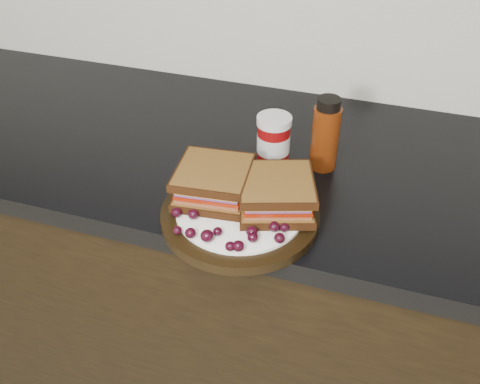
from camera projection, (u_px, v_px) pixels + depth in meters
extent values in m
cube|color=black|center=(217.00, 293.00, 1.43)|extent=(3.96, 0.58, 0.86)
cube|color=black|center=(211.00, 152.00, 1.16)|extent=(3.98, 0.60, 0.04)
cylinder|color=black|center=(240.00, 215.00, 0.94)|extent=(0.28, 0.28, 0.02)
ellipsoid|color=black|center=(177.00, 212.00, 0.91)|extent=(0.02, 0.02, 0.02)
ellipsoid|color=black|center=(193.00, 214.00, 0.91)|extent=(0.02, 0.02, 0.02)
ellipsoid|color=black|center=(177.00, 230.00, 0.88)|extent=(0.02, 0.02, 0.01)
ellipsoid|color=black|center=(190.00, 233.00, 0.87)|extent=(0.02, 0.02, 0.02)
ellipsoid|color=black|center=(207.00, 236.00, 0.86)|extent=(0.02, 0.02, 0.02)
ellipsoid|color=black|center=(218.00, 231.00, 0.88)|extent=(0.02, 0.02, 0.01)
ellipsoid|color=black|center=(230.00, 246.00, 0.85)|extent=(0.02, 0.02, 0.02)
ellipsoid|color=black|center=(238.00, 246.00, 0.85)|extent=(0.02, 0.02, 0.02)
ellipsoid|color=black|center=(253.00, 237.00, 0.86)|extent=(0.02, 0.02, 0.02)
ellipsoid|color=black|center=(252.00, 232.00, 0.87)|extent=(0.02, 0.02, 0.02)
ellipsoid|color=black|center=(279.00, 238.00, 0.86)|extent=(0.02, 0.02, 0.02)
ellipsoid|color=black|center=(274.00, 227.00, 0.88)|extent=(0.02, 0.02, 0.02)
ellipsoid|color=black|center=(284.00, 227.00, 0.88)|extent=(0.02, 0.02, 0.02)
ellipsoid|color=black|center=(298.00, 209.00, 0.92)|extent=(0.02, 0.02, 0.02)
ellipsoid|color=black|center=(282.00, 204.00, 0.93)|extent=(0.02, 0.02, 0.01)
ellipsoid|color=black|center=(267.00, 202.00, 0.93)|extent=(0.02, 0.02, 0.02)
ellipsoid|color=black|center=(230.00, 179.00, 0.99)|extent=(0.02, 0.02, 0.02)
ellipsoid|color=black|center=(223.00, 183.00, 0.98)|extent=(0.02, 0.02, 0.02)
ellipsoid|color=black|center=(208.00, 184.00, 0.98)|extent=(0.02, 0.02, 0.02)
ellipsoid|color=black|center=(208.00, 187.00, 0.97)|extent=(0.02, 0.02, 0.02)
ellipsoid|color=black|center=(208.00, 200.00, 0.94)|extent=(0.02, 0.02, 0.02)
ellipsoid|color=black|center=(198.00, 202.00, 0.93)|extent=(0.02, 0.02, 0.02)
ellipsoid|color=black|center=(223.00, 189.00, 0.97)|extent=(0.02, 0.02, 0.01)
ellipsoid|color=black|center=(202.00, 185.00, 0.97)|extent=(0.02, 0.02, 0.02)
ellipsoid|color=black|center=(198.00, 191.00, 0.96)|extent=(0.02, 0.02, 0.02)
cylinder|color=maroon|center=(273.00, 140.00, 1.06)|extent=(0.08, 0.08, 0.10)
cylinder|color=#541F08|center=(326.00, 134.00, 1.04)|extent=(0.06, 0.06, 0.15)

